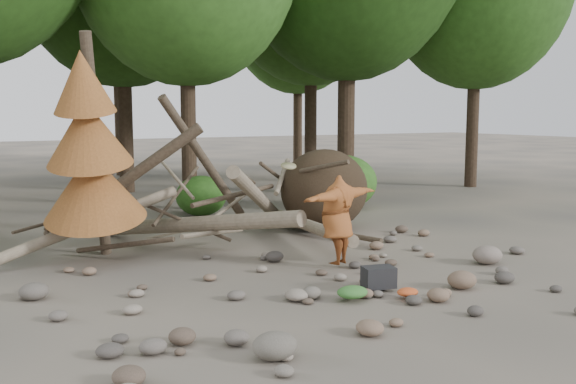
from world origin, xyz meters
TOP-DOWN VIEW (x-y plane):
  - ground at (0.00, 0.00)m, footprint 120.00×120.00m
  - deadfall_pile at (2.02, 4.24)m, footprint 8.55×5.24m
  - dead_conifer at (-3.12, 3.37)m, footprint 2.06×2.16m
  - bush_mid at (0.80, 7.80)m, footprint 1.40×1.40m
  - bush_right at (5.00, 7.00)m, footprint 2.00×2.00m
  - frisbee_thrower at (0.75, 0.96)m, footprint 2.47×1.17m
  - backpack at (0.48, -0.65)m, footprint 0.57×0.45m
  - cloth_green at (-0.22, -0.91)m, footprint 0.49×0.41m
  - cloth_orange at (0.58, -1.25)m, footprint 0.35×0.29m
  - boulder_front_left at (-2.34, -2.37)m, footprint 0.54×0.48m
  - boulder_front_right at (1.74, -1.21)m, footprint 0.49×0.44m
  - boulder_mid_right at (3.41, -0.18)m, footprint 0.58×0.52m
  - boulder_mid_left at (-4.43, 1.54)m, footprint 0.45×0.40m

SIDE VIEW (x-z plane):
  - ground at x=0.00m, z-range 0.00..0.00m
  - cloth_orange at x=0.58m, z-range 0.00..0.13m
  - cloth_green at x=-0.22m, z-range 0.00..0.18m
  - boulder_mid_left at x=-4.43m, z-range 0.00..0.27m
  - boulder_front_right at x=1.74m, z-range 0.00..0.29m
  - boulder_front_left at x=-2.34m, z-range 0.00..0.32m
  - backpack at x=0.48m, z-range 0.00..0.33m
  - boulder_mid_right at x=3.41m, z-range 0.00..0.35m
  - bush_mid at x=0.80m, z-range 0.00..1.12m
  - bush_right at x=5.00m, z-range 0.00..1.60m
  - frisbee_thrower at x=0.75m, z-range -0.08..1.88m
  - deadfall_pile at x=2.02m, z-range -0.70..2.60m
  - dead_conifer at x=-3.12m, z-range -0.06..4.29m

